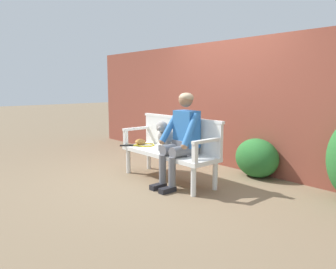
{
  "coord_description": "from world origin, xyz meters",
  "views": [
    {
      "loc": [
        3.64,
        -3.12,
        1.43
      ],
      "look_at": [
        0.0,
        0.0,
        0.7
      ],
      "focal_mm": 35.11,
      "sensor_mm": 36.0,
      "label": 1
    }
  ],
  "objects_px": {
    "person_seated": "(182,136)",
    "dog_on_bench": "(165,135)",
    "baseball_glove": "(140,142)",
    "garden_bench": "(168,155)",
    "tennis_racket": "(144,145)"
  },
  "relations": [
    {
      "from": "person_seated",
      "to": "dog_on_bench",
      "type": "xyz_separation_m",
      "value": [
        -0.41,
        0.02,
        -0.04
      ]
    },
    {
      "from": "garden_bench",
      "to": "person_seated",
      "type": "height_order",
      "value": "person_seated"
    },
    {
      "from": "dog_on_bench",
      "to": "tennis_racket",
      "type": "relative_size",
      "value": 0.8
    },
    {
      "from": "tennis_racket",
      "to": "baseball_glove",
      "type": "bearing_deg",
      "value": 178.51
    },
    {
      "from": "garden_bench",
      "to": "baseball_glove",
      "type": "distance_m",
      "value": 0.72
    },
    {
      "from": "dog_on_bench",
      "to": "tennis_racket",
      "type": "distance_m",
      "value": 0.56
    },
    {
      "from": "garden_bench",
      "to": "dog_on_bench",
      "type": "distance_m",
      "value": 0.3
    },
    {
      "from": "dog_on_bench",
      "to": "baseball_glove",
      "type": "height_order",
      "value": "dog_on_bench"
    },
    {
      "from": "garden_bench",
      "to": "person_seated",
      "type": "distance_m",
      "value": 0.46
    },
    {
      "from": "garden_bench",
      "to": "baseball_glove",
      "type": "relative_size",
      "value": 7.54
    },
    {
      "from": "baseball_glove",
      "to": "dog_on_bench",
      "type": "bearing_deg",
      "value": 31.02
    },
    {
      "from": "person_seated",
      "to": "baseball_glove",
      "type": "relative_size",
      "value": 6.01
    },
    {
      "from": "dog_on_bench",
      "to": "person_seated",
      "type": "bearing_deg",
      "value": -3.27
    },
    {
      "from": "baseball_glove",
      "to": "garden_bench",
      "type": "bearing_deg",
      "value": 30.49
    },
    {
      "from": "person_seated",
      "to": "baseball_glove",
      "type": "xyz_separation_m",
      "value": [
        -1.03,
        0.01,
        -0.23
      ]
    }
  ]
}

